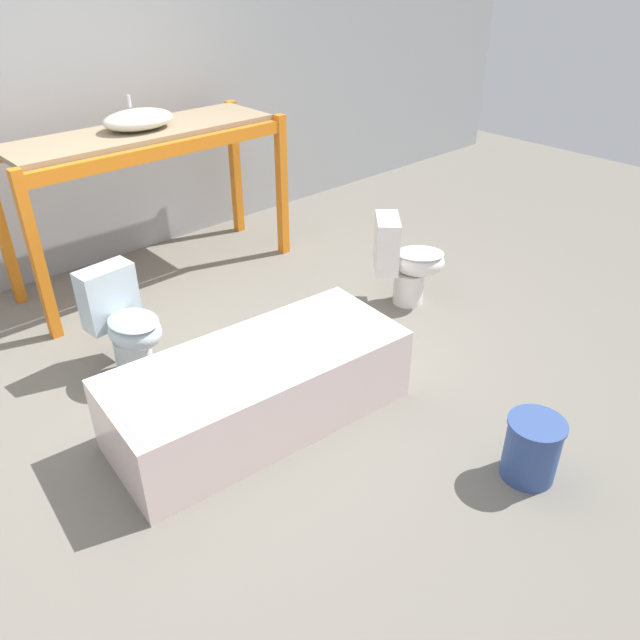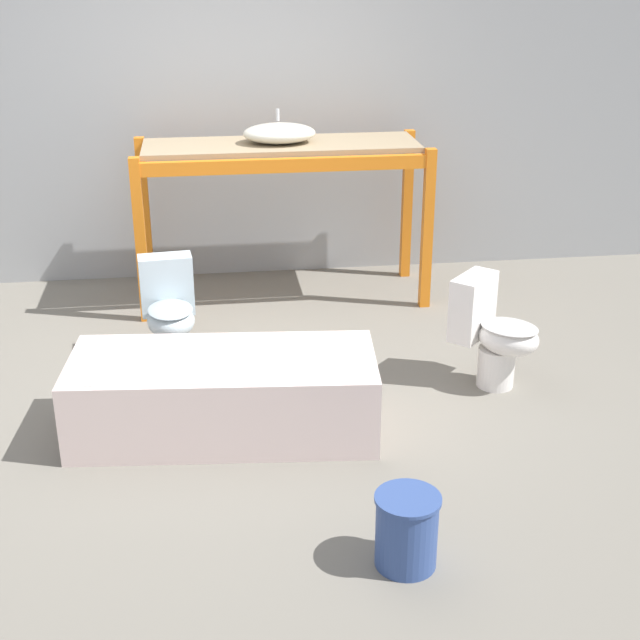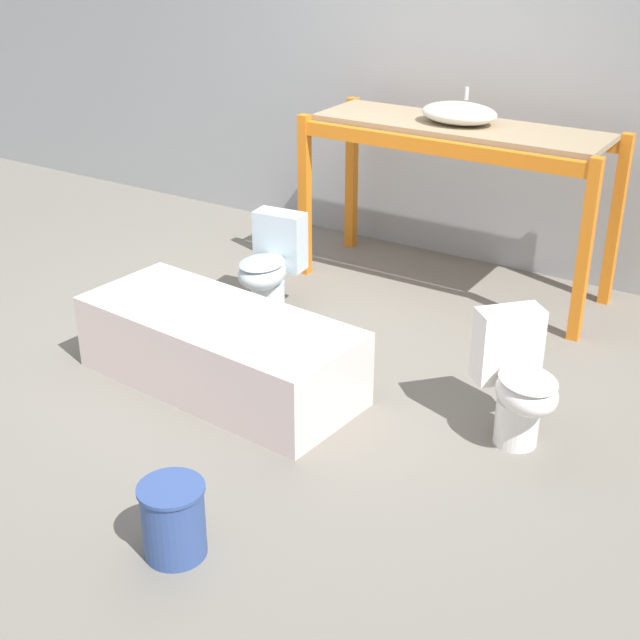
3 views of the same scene
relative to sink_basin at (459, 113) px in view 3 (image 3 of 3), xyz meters
The scene contains 8 objects.
ground_plane 1.88m from the sink_basin, 109.46° to the right, with size 12.00×12.00×0.00m, color slate.
warehouse_wall_rear 0.87m from the sink_basin, 129.12° to the left, with size 10.80×0.08×3.20m.
shelving_rack 0.25m from the sink_basin, ahead, with size 2.02×0.70×1.13m.
sink_basin is the anchor object (origin of this frame).
bathtub_main 2.18m from the sink_basin, 104.36° to the right, with size 1.63×0.80×0.43m.
toilet_near 1.54m from the sink_basin, 127.45° to the right, with size 0.35×0.51×0.64m.
toilet_far 2.08m from the sink_basin, 55.38° to the right, with size 0.56×0.55×0.64m.
bucket_white 3.28m from the sink_basin, 85.87° to the right, with size 0.28×0.28×0.33m.
Camera 3 is at (2.75, -3.86, 2.46)m, focal length 50.00 mm.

